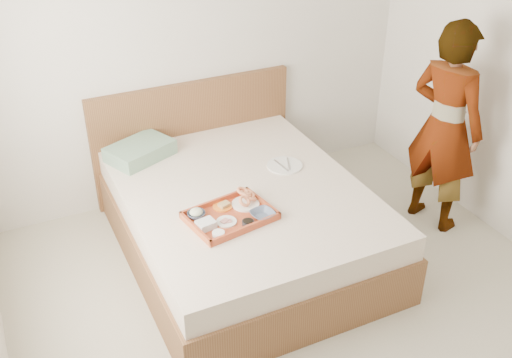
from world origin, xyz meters
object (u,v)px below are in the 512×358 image
object	(u,v)px
dinner_plate	(285,166)
bed	(243,221)
tray	(230,215)
person	(445,127)

from	to	relation	value
dinner_plate	bed	bearing A→B (deg)	-159.33
bed	dinner_plate	world-z (taller)	dinner_plate
bed	tray	xyz separation A→B (m)	(-0.22, -0.29, 0.29)
bed	person	world-z (taller)	person
tray	person	size ratio (longest dim) A/B	0.33
person	dinner_plate	bearing A→B (deg)	53.47
bed	tray	world-z (taller)	tray
tray	dinner_plate	size ratio (longest dim) A/B	2.01
tray	bed	bearing A→B (deg)	42.90
bed	dinner_plate	distance (m)	0.51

